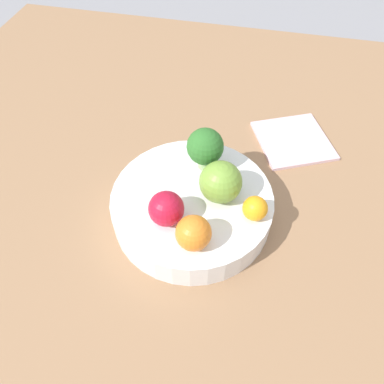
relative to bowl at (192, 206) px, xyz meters
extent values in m
plane|color=gray|center=(0.00, 0.00, -0.04)|extent=(6.00, 6.00, 0.00)
cube|color=#936D4C|center=(0.00, 0.00, -0.03)|extent=(1.20, 1.20, 0.02)
cylinder|color=white|center=(0.00, 0.00, 0.00)|extent=(0.24, 0.24, 0.04)
cylinder|color=#99C17A|center=(-0.06, 0.01, 0.03)|extent=(0.02, 0.02, 0.02)
sphere|color=#2D6B28|center=(-0.06, 0.01, 0.06)|extent=(0.06, 0.06, 0.06)
sphere|color=olive|center=(-0.01, 0.04, 0.05)|extent=(0.06, 0.06, 0.06)
sphere|color=#B7142D|center=(0.05, -0.02, 0.05)|extent=(0.05, 0.05, 0.05)
sphere|color=orange|center=(0.08, 0.02, 0.05)|extent=(0.05, 0.05, 0.05)
sphere|color=orange|center=(0.02, 0.09, 0.04)|extent=(0.03, 0.03, 0.03)
cube|color=beige|center=(-0.20, 0.14, -0.02)|extent=(0.16, 0.16, 0.01)
camera|label=1|loc=(0.33, 0.07, 0.44)|focal=35.00mm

